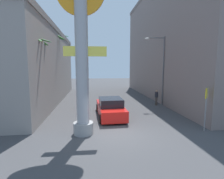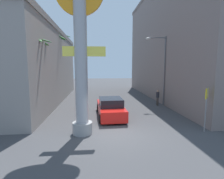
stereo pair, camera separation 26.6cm
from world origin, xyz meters
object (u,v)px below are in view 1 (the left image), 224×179
at_px(neon_sign_pole, 82,62).
at_px(crossing_sign, 206,103).
at_px(street_lamp, 161,65).
at_px(car_lead, 110,108).
at_px(pedestrian_mid_right, 156,96).
at_px(palm_tree_near_left, 36,68).
at_px(palm_tree_far_left, 62,59).
at_px(palm_tree_mid_left, 51,58).

bearing_deg(neon_sign_pole, crossing_sign, -3.21).
bearing_deg(street_lamp, crossing_sign, -90.63).
distance_m(car_lead, pedestrian_mid_right, 6.34).
xyz_separation_m(street_lamp, crossing_sign, (-0.08, -7.62, -2.45)).
xyz_separation_m(car_lead, palm_tree_near_left, (-5.59, -0.04, 3.21)).
distance_m(neon_sign_pole, palm_tree_far_left, 17.88).
distance_m(neon_sign_pole, palm_tree_mid_left, 10.93).
bearing_deg(palm_tree_mid_left, car_lead, -48.01).
distance_m(neon_sign_pole, crossing_sign, 7.96).
bearing_deg(palm_tree_far_left, car_lead, -67.04).
relative_size(palm_tree_near_left, palm_tree_mid_left, 0.80).
relative_size(crossing_sign, palm_tree_near_left, 0.44).
distance_m(street_lamp, pedestrian_mid_right, 3.32).
bearing_deg(street_lamp, car_lead, -146.90).
bearing_deg(palm_tree_near_left, pedestrian_mid_right, 18.33).
bearing_deg(palm_tree_far_left, street_lamp, -41.62).
xyz_separation_m(palm_tree_mid_left, pedestrian_mid_right, (11.22, -3.08, -4.00)).
height_order(street_lamp, car_lead, street_lamp).
xyz_separation_m(street_lamp, palm_tree_far_left, (-11.52, 10.24, 0.96)).
relative_size(palm_tree_far_left, pedestrian_mid_right, 5.48).
distance_m(street_lamp, car_lead, 7.60).
height_order(crossing_sign, pedestrian_mid_right, crossing_sign).
bearing_deg(car_lead, palm_tree_mid_left, 131.99).
distance_m(crossing_sign, palm_tree_near_left, 11.99).
bearing_deg(palm_tree_near_left, palm_tree_mid_left, 93.24).
bearing_deg(palm_tree_near_left, car_lead, 0.40).
distance_m(crossing_sign, pedestrian_mid_right, 7.55).
distance_m(neon_sign_pole, pedestrian_mid_right, 10.66).
distance_m(neon_sign_pole, street_lamp, 10.49).
height_order(street_lamp, palm_tree_mid_left, palm_tree_mid_left).
height_order(crossing_sign, palm_tree_far_left, palm_tree_far_left).
relative_size(car_lead, pedestrian_mid_right, 3.11).
bearing_deg(crossing_sign, car_lead, 144.55).
height_order(palm_tree_near_left, palm_tree_far_left, palm_tree_far_left).
xyz_separation_m(street_lamp, palm_tree_near_left, (-11.22, -3.71, -0.33)).
xyz_separation_m(car_lead, palm_tree_far_left, (-5.89, 13.91, 4.51)).
distance_m(palm_tree_far_left, palm_tree_mid_left, 7.27).
bearing_deg(palm_tree_far_left, pedestrian_mid_right, -42.91).
bearing_deg(neon_sign_pole, street_lamp, 43.30).
bearing_deg(street_lamp, palm_tree_near_left, -161.71).
height_order(car_lead, palm_tree_mid_left, palm_tree_mid_left).
bearing_deg(palm_tree_far_left, crossing_sign, -57.36).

